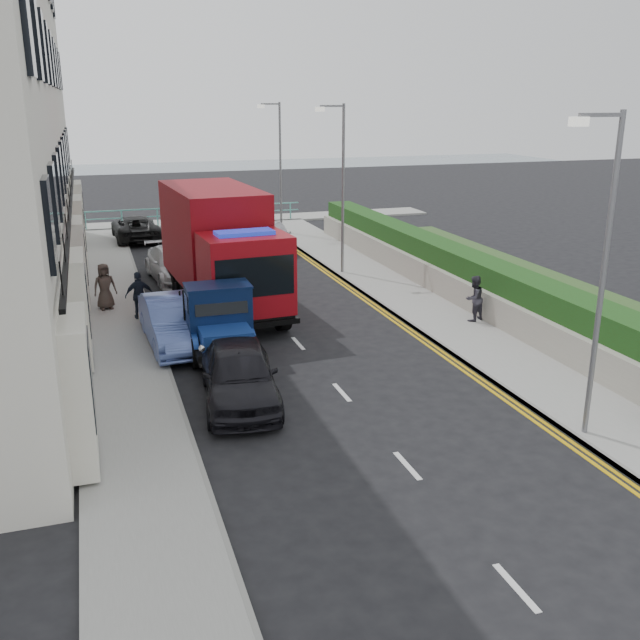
{
  "coord_description": "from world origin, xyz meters",
  "views": [
    {
      "loc": [
        -5.73,
        -13.85,
        7.22
      ],
      "look_at": [
        0.01,
        3.84,
        1.4
      ],
      "focal_mm": 40.0,
      "sensor_mm": 36.0,
      "label": 1
    }
  ],
  "objects": [
    {
      "name": "parked_car_mid",
      "position": [
        -3.6,
        7.0,
        0.75
      ],
      "size": [
        1.82,
        4.64,
        1.5
      ],
      "primitive_type": "imported",
      "rotation": [
        0.0,
        0.0,
        0.05
      ],
      "color": "#5A72C2",
      "rests_on": "ground"
    },
    {
      "name": "promenade",
      "position": [
        0.0,
        29.0,
        0.06
      ],
      "size": [
        30.0,
        2.5,
        0.12
      ],
      "primitive_type": "cube",
      "color": "gray",
      "rests_on": "ground"
    },
    {
      "name": "pedestrian_east_far",
      "position": [
        6.1,
        6.12,
        0.88
      ],
      "size": [
        0.9,
        0.81,
        1.53
      ],
      "primitive_type": "imported",
      "rotation": [
        0.0,
        0.0,
        3.52
      ],
      "color": "#33303B",
      "rests_on": "pavement_east"
    },
    {
      "name": "red_lorry",
      "position": [
        -1.49,
        10.6,
        2.24
      ],
      "size": [
        3.25,
        8.19,
        4.2
      ],
      "rotation": [
        0.0,
        0.0,
        0.07
      ],
      "color": "black",
      "rests_on": "ground"
    },
    {
      "name": "pedestrian_west_far",
      "position": [
        -5.46,
        11.33,
        0.93
      ],
      "size": [
        0.88,
        0.66,
        1.62
      ],
      "primitive_type": "imported",
      "rotation": [
        0.0,
        0.0,
        0.2
      ],
      "color": "#433730",
      "rests_on": "pavement_west"
    },
    {
      "name": "parked_car_front",
      "position": [
        -2.6,
        2.23,
        0.75
      ],
      "size": [
        2.3,
        4.6,
        1.5
      ],
      "primitive_type": "imported",
      "rotation": [
        0.0,
        0.0,
        -0.12
      ],
      "color": "black",
      "rests_on": "ground"
    },
    {
      "name": "lamp_far",
      "position": [
        4.18,
        24.0,
        4.0
      ],
      "size": [
        1.23,
        0.18,
        7.0
      ],
      "color": "slate",
      "rests_on": "ground"
    },
    {
      "name": "seafront_car_right",
      "position": [
        2.81,
        20.0,
        0.7
      ],
      "size": [
        2.06,
        4.26,
        1.4
      ],
      "primitive_type": "imported",
      "rotation": [
        0.0,
        0.0,
        -0.1
      ],
      "color": "#BCBAC0",
      "rests_on": "ground"
    },
    {
      "name": "garden_east",
      "position": [
        7.21,
        9.0,
        0.9
      ],
      "size": [
        1.45,
        28.0,
        1.75
      ],
      "color": "#B2AD9E",
      "rests_on": "ground"
    },
    {
      "name": "pavement_west",
      "position": [
        -5.2,
        9.0,
        0.06
      ],
      "size": [
        2.4,
        38.0,
        0.12
      ],
      "primitive_type": "cube",
      "color": "gray",
      "rests_on": "ground"
    },
    {
      "name": "ground",
      "position": [
        0.0,
        0.0,
        0.0
      ],
      "size": [
        120.0,
        120.0,
        0.0
      ],
      "primitive_type": "plane",
      "color": "black",
      "rests_on": "ground"
    },
    {
      "name": "seafront_car_left",
      "position": [
        -3.5,
        24.5,
        0.67
      ],
      "size": [
        2.42,
        4.89,
        1.33
      ],
      "primitive_type": "imported",
      "rotation": [
        0.0,
        0.0,
        3.19
      ],
      "color": "black",
      "rests_on": "ground"
    },
    {
      "name": "sea_plane",
      "position": [
        0.0,
        60.0,
        0.0
      ],
      "size": [
        120.0,
        120.0,
        0.0
      ],
      "primitive_type": "plane",
      "color": "slate",
      "rests_on": "ground"
    },
    {
      "name": "pavement_east",
      "position": [
        5.3,
        9.0,
        0.06
      ],
      "size": [
        2.6,
        38.0,
        0.12
      ],
      "primitive_type": "cube",
      "color": "gray",
      "rests_on": "ground"
    },
    {
      "name": "pedestrian_west_near",
      "position": [
        -4.4,
        9.8,
        0.92
      ],
      "size": [
        0.96,
        0.46,
        1.6
      ],
      "primitive_type": "imported",
      "rotation": [
        0.0,
        0.0,
        3.22
      ],
      "color": "black",
      "rests_on": "pavement_west"
    },
    {
      "name": "parked_car_rear",
      "position": [
        -2.6,
        15.1,
        0.68
      ],
      "size": [
        2.32,
        4.84,
        1.36
      ],
      "primitive_type": "imported",
      "rotation": [
        0.0,
        0.0,
        0.09
      ],
      "color": "silver",
      "rests_on": "ground"
    },
    {
      "name": "lamp_mid",
      "position": [
        4.18,
        14.0,
        4.0
      ],
      "size": [
        1.23,
        0.18,
        7.0
      ],
      "color": "slate",
      "rests_on": "ground"
    },
    {
      "name": "seafront_railing",
      "position": [
        0.0,
        28.2,
        0.58
      ],
      "size": [
        13.0,
        0.08,
        1.11
      ],
      "color": "#59B2A5",
      "rests_on": "ground"
    },
    {
      "name": "lamp_near",
      "position": [
        4.18,
        -2.0,
        4.0
      ],
      "size": [
        1.23,
        0.18,
        7.0
      ],
      "color": "slate",
      "rests_on": "ground"
    },
    {
      "name": "bedford_lorry",
      "position": [
        -2.49,
        5.65,
        0.99
      ],
      "size": [
        1.89,
        4.6,
        2.16
      ],
      "rotation": [
        0.0,
        0.0,
        -0.01
      ],
      "color": "black",
      "rests_on": "ground"
    }
  ]
}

